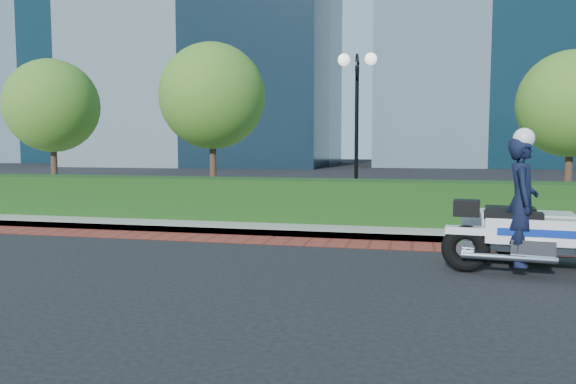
% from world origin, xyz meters
% --- Properties ---
extents(ground, '(120.00, 120.00, 0.00)m').
position_xyz_m(ground, '(0.00, 0.00, 0.00)').
color(ground, black).
rests_on(ground, ground).
extents(brick_strip, '(60.00, 1.00, 0.01)m').
position_xyz_m(brick_strip, '(0.00, 1.50, 0.01)').
color(brick_strip, maroon).
rests_on(brick_strip, ground).
extents(sidewalk, '(60.00, 8.00, 0.15)m').
position_xyz_m(sidewalk, '(0.00, 6.00, 0.07)').
color(sidewalk, gray).
rests_on(sidewalk, ground).
extents(hedge_main, '(18.00, 1.20, 1.00)m').
position_xyz_m(hedge_main, '(0.00, 3.60, 0.65)').
color(hedge_main, black).
rests_on(hedge_main, sidewalk).
extents(lamppost, '(1.02, 0.70, 4.21)m').
position_xyz_m(lamppost, '(1.00, 5.20, 2.96)').
color(lamppost, black).
rests_on(lamppost, sidewalk).
extents(tree_a, '(3.00, 3.00, 4.58)m').
position_xyz_m(tree_a, '(-9.00, 6.50, 3.22)').
color(tree_a, '#332319').
rests_on(tree_a, sidewalk).
extents(tree_b, '(3.20, 3.20, 4.89)m').
position_xyz_m(tree_b, '(-3.50, 6.50, 3.43)').
color(tree_b, '#332319').
rests_on(tree_b, sidewalk).
extents(tree_c, '(2.80, 2.80, 4.30)m').
position_xyz_m(tree_c, '(6.50, 6.50, 3.05)').
color(tree_c, '#332319').
rests_on(tree_c, sidewalk).
extents(tower_far_left, '(16.00, 14.00, 34.00)m').
position_xyz_m(tower_far_left, '(-36.00, 46.00, 17.00)').
color(tower_far_left, black).
rests_on(tower_far_left, ground).
extents(police_motorcycle, '(2.79, 2.09, 2.26)m').
position_xyz_m(police_motorcycle, '(4.27, -0.26, 0.77)').
color(police_motorcycle, black).
rests_on(police_motorcycle, ground).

